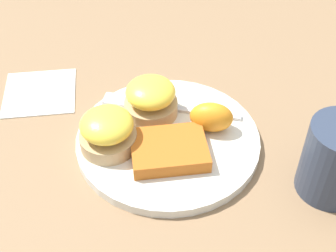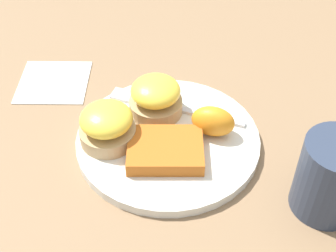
{
  "view_description": "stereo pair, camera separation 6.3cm",
  "coord_description": "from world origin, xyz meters",
  "px_view_note": "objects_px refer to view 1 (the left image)",
  "views": [
    {
      "loc": [
        0.07,
        -0.45,
        0.47
      ],
      "look_at": [
        0.0,
        0.0,
        0.03
      ],
      "focal_mm": 50.0,
      "sensor_mm": 36.0,
      "label": 1
    },
    {
      "loc": [
        0.14,
        -0.44,
        0.47
      ],
      "look_at": [
        0.0,
        0.0,
        0.03
      ],
      "focal_mm": 50.0,
      "sensor_mm": 36.0,
      "label": 2
    }
  ],
  "objects_px": {
    "fork": "(162,106)",
    "hashbrown_patty": "(169,150)",
    "sandwich_benedict_left": "(151,99)",
    "sandwich_benedict_right": "(107,131)",
    "orange_wedge": "(211,117)"
  },
  "relations": [
    {
      "from": "hashbrown_patty",
      "to": "orange_wedge",
      "type": "distance_m",
      "value": 0.08
    },
    {
      "from": "sandwich_benedict_right",
      "to": "orange_wedge",
      "type": "xyz_separation_m",
      "value": [
        0.13,
        0.05,
        -0.01
      ]
    },
    {
      "from": "sandwich_benedict_right",
      "to": "fork",
      "type": "xyz_separation_m",
      "value": [
        0.06,
        0.09,
        -0.02
      ]
    },
    {
      "from": "hashbrown_patty",
      "to": "fork",
      "type": "bearing_deg",
      "value": 105.73
    },
    {
      "from": "sandwich_benedict_right",
      "to": "sandwich_benedict_left",
      "type": "bearing_deg",
      "value": 59.39
    },
    {
      "from": "hashbrown_patty",
      "to": "orange_wedge",
      "type": "relative_size",
      "value": 1.66
    },
    {
      "from": "orange_wedge",
      "to": "fork",
      "type": "xyz_separation_m",
      "value": [
        -0.08,
        0.03,
        -0.02
      ]
    },
    {
      "from": "orange_wedge",
      "to": "fork",
      "type": "relative_size",
      "value": 0.29
    },
    {
      "from": "sandwich_benedict_left",
      "to": "sandwich_benedict_right",
      "type": "height_order",
      "value": "same"
    },
    {
      "from": "fork",
      "to": "hashbrown_patty",
      "type": "bearing_deg",
      "value": -74.27
    },
    {
      "from": "sandwich_benedict_left",
      "to": "orange_wedge",
      "type": "relative_size",
      "value": 1.28
    },
    {
      "from": "sandwich_benedict_left",
      "to": "hashbrown_patty",
      "type": "xyz_separation_m",
      "value": [
        0.04,
        -0.08,
        -0.02
      ]
    },
    {
      "from": "sandwich_benedict_left",
      "to": "fork",
      "type": "height_order",
      "value": "sandwich_benedict_left"
    },
    {
      "from": "orange_wedge",
      "to": "fork",
      "type": "distance_m",
      "value": 0.08
    },
    {
      "from": "hashbrown_patty",
      "to": "fork",
      "type": "relative_size",
      "value": 0.48
    }
  ]
}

